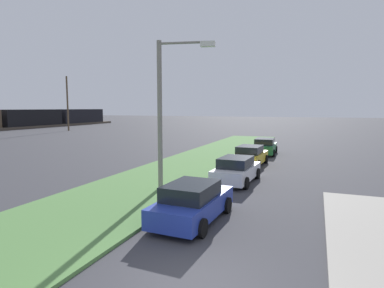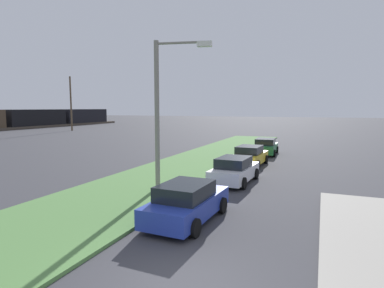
% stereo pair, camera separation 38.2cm
% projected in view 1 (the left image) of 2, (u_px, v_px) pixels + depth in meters
% --- Properties ---
extents(grass_median, '(60.00, 6.00, 0.12)m').
position_uv_depth(grass_median, '(159.00, 179.00, 18.88)').
color(grass_median, '#517F42').
rests_on(grass_median, ground).
extents(parked_car_blue, '(4.38, 2.17, 1.47)m').
position_uv_depth(parked_car_blue, '(193.00, 202.00, 11.98)').
color(parked_car_blue, '#23389E').
rests_on(parked_car_blue, ground).
extents(parked_car_white, '(4.38, 2.17, 1.47)m').
position_uv_depth(parked_car_white, '(236.00, 170.00, 18.22)').
color(parked_car_white, silver).
rests_on(parked_car_white, ground).
extents(parked_car_yellow, '(4.37, 2.16, 1.47)m').
position_uv_depth(parked_car_yellow, '(250.00, 156.00, 23.61)').
color(parked_car_yellow, gold).
rests_on(parked_car_yellow, ground).
extents(parked_car_green, '(4.37, 2.15, 1.47)m').
position_uv_depth(parked_car_green, '(265.00, 147.00, 29.28)').
color(parked_car_green, '#1E6B38').
rests_on(parked_car_green, ground).
extents(streetlight, '(0.84, 2.85, 7.50)m').
position_uv_depth(streetlight, '(167.00, 104.00, 15.98)').
color(streetlight, gray).
rests_on(streetlight, ground).
extents(distant_utility_pole, '(0.30, 0.30, 10.00)m').
position_uv_depth(distant_utility_pole, '(68.00, 104.00, 59.22)').
color(distant_utility_pole, brown).
rests_on(distant_utility_pole, ground).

